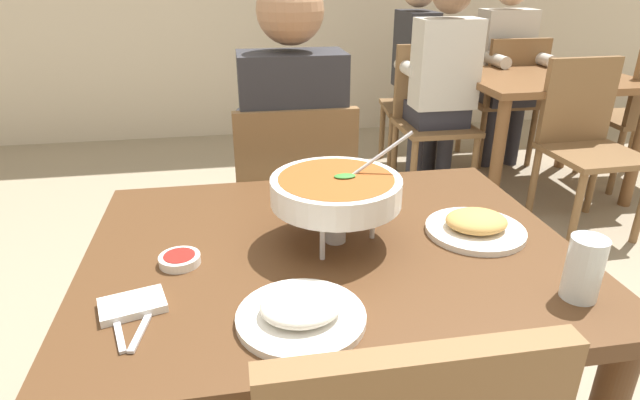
{
  "coord_description": "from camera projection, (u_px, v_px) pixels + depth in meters",
  "views": [
    {
      "loc": [
        -0.21,
        -1.05,
        1.32
      ],
      "look_at": [
        0.0,
        0.15,
        0.78
      ],
      "focal_mm": 29.28,
      "sensor_mm": 36.0,
      "label": 1
    }
  ],
  "objects": [
    {
      "name": "spoon_utensil",
      "position": [
        146.0,
        321.0,
        0.95
      ],
      "size": [
        0.04,
        0.17,
        0.01
      ],
      "primitive_type": "cube",
      "rotation": [
        0.0,
        0.0,
        -0.17
      ],
      "color": "silver",
      "rests_on": "dining_table_main"
    },
    {
      "name": "chair_bg_middle",
      "position": [
        431.0,
        111.0,
        3.24
      ],
      "size": [
        0.44,
        0.44,
        0.9
      ],
      "color": "brown",
      "rests_on": "ground_plane"
    },
    {
      "name": "sauce_dish",
      "position": [
        180.0,
        259.0,
        1.14
      ],
      "size": [
        0.09,
        0.09,
        0.02
      ],
      "color": "white",
      "rests_on": "dining_table_main"
    },
    {
      "name": "patron_bg_right",
      "position": [
        506.0,
        59.0,
        3.61
      ],
      "size": [
        0.4,
        0.45,
        1.31
      ],
      "color": "#2D2D38",
      "rests_on": "ground_plane"
    },
    {
      "name": "diner_main",
      "position": [
        292.0,
        142.0,
        1.89
      ],
      "size": [
        0.4,
        0.45,
        1.31
      ],
      "color": "#2D2D38",
      "rests_on": "ground_plane"
    },
    {
      "name": "dining_table_far",
      "position": [
        544.0,
        97.0,
        3.18
      ],
      "size": [
        1.0,
        0.8,
        0.73
      ],
      "color": "brown",
      "rests_on": "ground_plane"
    },
    {
      "name": "rice_plate",
      "position": [
        301.0,
        312.0,
        0.95
      ],
      "size": [
        0.24,
        0.24,
        0.06
      ],
      "color": "white",
      "rests_on": "dining_table_main"
    },
    {
      "name": "chair_diner_main",
      "position": [
        294.0,
        205.0,
        1.96
      ],
      "size": [
        0.44,
        0.44,
        0.9
      ],
      "color": "brown",
      "rests_on": "ground_plane"
    },
    {
      "name": "patron_bg_left",
      "position": [
        420.0,
        62.0,
        3.49
      ],
      "size": [
        0.45,
        0.4,
        1.31
      ],
      "color": "#2D2D38",
      "rests_on": "ground_plane"
    },
    {
      "name": "chair_bg_left",
      "position": [
        429.0,
        97.0,
        3.6
      ],
      "size": [
        0.49,
        0.49,
        0.9
      ],
      "color": "brown",
      "rests_on": "ground_plane"
    },
    {
      "name": "appetizer_plate",
      "position": [
        476.0,
        226.0,
        1.26
      ],
      "size": [
        0.24,
        0.24,
        0.06
      ],
      "color": "white",
      "rests_on": "dining_table_main"
    },
    {
      "name": "patron_bg_middle",
      "position": [
        442.0,
        76.0,
        3.05
      ],
      "size": [
        0.4,
        0.45,
        1.31
      ],
      "color": "#2D2D38",
      "rests_on": "ground_plane"
    },
    {
      "name": "fork_utensil",
      "position": [
        117.0,
        324.0,
        0.94
      ],
      "size": [
        0.06,
        0.17,
        0.01
      ],
      "primitive_type": "cube",
      "rotation": [
        0.0,
        0.0,
        0.28
      ],
      "color": "silver",
      "rests_on": "dining_table_main"
    },
    {
      "name": "drink_glass",
      "position": [
        583.0,
        271.0,
        1.01
      ],
      "size": [
        0.07,
        0.07,
        0.13
      ],
      "color": "silver",
      "rests_on": "dining_table_main"
    },
    {
      "name": "dining_table_main",
      "position": [
        331.0,
        286.0,
        1.27
      ],
      "size": [
        1.12,
        0.86,
        0.73
      ],
      "color": "#51331C",
      "rests_on": "ground_plane"
    },
    {
      "name": "chair_bg_right",
      "position": [
        506.0,
        94.0,
        3.67
      ],
      "size": [
        0.45,
        0.45,
        0.9
      ],
      "color": "brown",
      "rests_on": "ground_plane"
    },
    {
      "name": "chair_bg_window",
      "position": [
        585.0,
        136.0,
        2.77
      ],
      "size": [
        0.45,
        0.45,
        0.9
      ],
      "color": "brown",
      "rests_on": "ground_plane"
    },
    {
      "name": "curry_bowl",
      "position": [
        336.0,
        191.0,
        1.19
      ],
      "size": [
        0.33,
        0.3,
        0.26
      ],
      "color": "silver",
      "rests_on": "dining_table_main"
    },
    {
      "name": "napkin_folded",
      "position": [
        132.0,
        305.0,
        0.99
      ],
      "size": [
        0.14,
        0.11,
        0.02
      ],
      "primitive_type": "cube",
      "rotation": [
        0.0,
        0.0,
        0.27
      ],
      "color": "white",
      "rests_on": "dining_table_main"
    }
  ]
}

